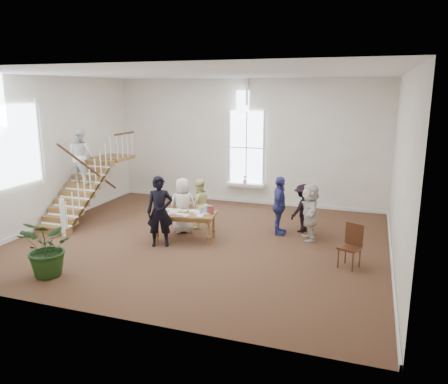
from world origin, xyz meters
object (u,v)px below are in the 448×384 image
at_px(police_officer, 160,212).
at_px(woman_cluster_b, 303,208).
at_px(woman_cluster_c, 310,212).
at_px(elderly_woman, 183,205).
at_px(floor_plant, 49,248).
at_px(woman_cluster_a, 279,206).
at_px(library_table, 185,216).
at_px(side_chair, 352,243).
at_px(person_yellow, 199,204).

relative_size(police_officer, woman_cluster_b, 1.33).
bearing_deg(police_officer, woman_cluster_c, 3.94).
height_order(elderly_woman, floor_plant, elderly_woman).
bearing_deg(woman_cluster_a, elderly_woman, 102.84).
bearing_deg(library_table, elderly_woman, 110.84).
bearing_deg(library_table, floor_plant, -128.52).
bearing_deg(woman_cluster_c, woman_cluster_b, -172.73).
bearing_deg(woman_cluster_c, side_chair, 19.47).
relative_size(police_officer, floor_plant, 1.40).
distance_m(person_yellow, floor_plant, 4.70).
bearing_deg(police_officer, person_yellow, 55.23).
bearing_deg(woman_cluster_a, side_chair, -133.08).
height_order(elderly_woman, person_yellow, elderly_woman).
bearing_deg(floor_plant, woman_cluster_c, 40.48).
bearing_deg(woman_cluster_a, library_table, 117.29).
height_order(elderly_woman, side_chair, elderly_woman).
height_order(library_table, woman_cluster_a, woman_cluster_a).
relative_size(elderly_woman, floor_plant, 1.20).
xyz_separation_m(person_yellow, woman_cluster_b, (2.99, 0.69, -0.04)).
height_order(library_table, elderly_woman, elderly_woman).
relative_size(woman_cluster_a, woman_cluster_b, 1.19).
height_order(person_yellow, woman_cluster_a, woman_cluster_a).
xyz_separation_m(police_officer, floor_plant, (-1.43, -2.58, -0.27)).
bearing_deg(person_yellow, police_officer, 38.30).
height_order(library_table, person_yellow, person_yellow).
bearing_deg(woman_cluster_c, woman_cluster_a, -120.03).
distance_m(elderly_woman, woman_cluster_c, 3.63).
distance_m(floor_plant, side_chair, 6.91).
bearing_deg(floor_plant, side_chair, 23.55).
bearing_deg(police_officer, woman_cluster_b, 13.80).
bearing_deg(person_yellow, woman_cluster_a, 146.85).
height_order(library_table, police_officer, police_officer).
xyz_separation_m(library_table, woman_cluster_a, (2.35, 1.35, 0.16)).
distance_m(elderly_woman, side_chair, 4.93).
bearing_deg(side_chair, police_officer, -154.66).
bearing_deg(side_chair, woman_cluster_b, 147.06).
distance_m(woman_cluster_a, side_chair, 2.80).
bearing_deg(library_table, side_chair, -14.38).
bearing_deg(side_chair, elderly_woman, -169.31).
xyz_separation_m(library_table, person_yellow, (-0.04, 1.11, 0.07)).
bearing_deg(elderly_woman, library_table, 97.69).
bearing_deg(woman_cluster_b, elderly_woman, -42.62).
xyz_separation_m(elderly_woman, woman_cluster_c, (3.59, 0.54, -0.01)).
bearing_deg(woman_cluster_b, woman_cluster_c, 52.31).
height_order(police_officer, floor_plant, police_officer).
height_order(police_officer, woman_cluster_a, police_officer).
xyz_separation_m(elderly_woman, floor_plant, (-1.53, -3.83, -0.14)).
distance_m(elderly_woman, woman_cluster_a, 2.79).
height_order(library_table, side_chair, side_chair).
bearing_deg(woman_cluster_b, side_chair, 61.33).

